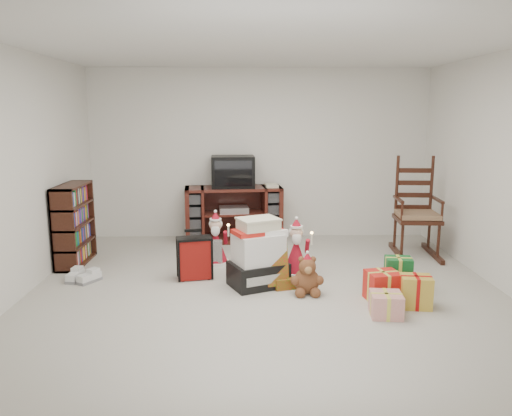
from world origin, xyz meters
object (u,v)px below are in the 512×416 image
at_px(rocking_chair, 415,220).
at_px(gift_pile, 258,257).
at_px(gift_cluster, 396,289).
at_px(crt_television, 233,172).
at_px(bookshelf, 74,226).
at_px(red_suitcase, 195,258).
at_px(teddy_bear, 307,277).
at_px(tv_stand, 234,214).
at_px(sneaker_pair, 82,277).
at_px(santa_figurine, 296,253).
at_px(mrs_claus_figurine, 216,244).

relative_size(rocking_chair, gift_pile, 1.83).
relative_size(gift_cluster, crt_television, 1.51).
height_order(bookshelf, red_suitcase, bookshelf).
bearing_deg(gift_pile, teddy_bear, -50.83).
height_order(tv_stand, gift_cluster, tv_stand).
relative_size(red_suitcase, crt_television, 0.89).
bearing_deg(crt_television, gift_cluster, -59.39).
distance_m(gift_pile, red_suitcase, 0.76).
xyz_separation_m(bookshelf, sneaker_pair, (0.29, -0.69, -0.43)).
bearing_deg(gift_pile, gift_cluster, -45.79).
distance_m(bookshelf, santa_figurine, 2.76).
relative_size(bookshelf, mrs_claus_figurine, 1.49).
height_order(mrs_claus_figurine, sneaker_pair, mrs_claus_figurine).
height_order(tv_stand, gift_pile, tv_stand).
relative_size(rocking_chair, gift_cluster, 1.41).
xyz_separation_m(tv_stand, santa_figurine, (0.76, -1.59, -0.14)).
xyz_separation_m(gift_pile, crt_television, (-0.31, 1.96, 0.70)).
bearing_deg(mrs_claus_figurine, gift_cluster, -35.80).
distance_m(red_suitcase, crt_television, 1.92).
relative_size(teddy_bear, santa_figurine, 0.59).
xyz_separation_m(bookshelf, gift_pile, (2.26, -0.88, -0.16)).
relative_size(tv_stand, santa_figurine, 2.14).
relative_size(rocking_chair, mrs_claus_figurine, 2.01).
height_order(sneaker_pair, crt_television, crt_television).
height_order(sneaker_pair, gift_cluster, gift_cluster).
xyz_separation_m(teddy_bear, sneaker_pair, (-2.47, 0.44, -0.13)).
bearing_deg(red_suitcase, crt_television, 64.59).
bearing_deg(rocking_chair, mrs_claus_figurine, -167.09).
xyz_separation_m(gift_pile, mrs_claus_figurine, (-0.50, 0.80, -0.07)).
bearing_deg(crt_television, santa_figurine, -67.37).
bearing_deg(sneaker_pair, gift_pile, 11.52).
bearing_deg(rocking_chair, teddy_bear, -133.72).
xyz_separation_m(mrs_claus_figurine, gift_cluster, (1.85, -1.34, -0.11)).
bearing_deg(red_suitcase, sneaker_pair, 170.76).
height_order(rocking_chair, gift_cluster, rocking_chair).
bearing_deg(crt_television, mrs_claus_figurine, -102.42).
relative_size(red_suitcase, santa_figurine, 0.84).
xyz_separation_m(rocking_chair, teddy_bear, (-1.61, -1.45, -0.29)).
height_order(santa_figurine, sneaker_pair, santa_figurine).
distance_m(rocking_chair, teddy_bear, 2.19).
distance_m(gift_pile, mrs_claus_figurine, 0.95).
bearing_deg(gift_pile, santa_figurine, 15.96).
relative_size(red_suitcase, gift_cluster, 0.59).
distance_m(teddy_bear, crt_television, 2.50).
height_order(rocking_chair, crt_television, rocking_chair).
bearing_deg(santa_figurine, teddy_bear, -85.43).
bearing_deg(red_suitcase, teddy_bear, -34.81).
distance_m(mrs_claus_figurine, crt_television, 1.40).
bearing_deg(tv_stand, crt_television, -154.33).
bearing_deg(gift_cluster, tv_stand, 123.57).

